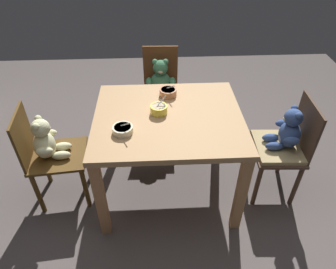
% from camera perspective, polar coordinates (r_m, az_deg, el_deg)
% --- Properties ---
extents(ground_plane, '(5.20, 5.20, 0.04)m').
position_cam_1_polar(ground_plane, '(2.69, 0.05, -10.04)').
color(ground_plane, '#534B48').
extents(dining_table, '(1.06, 0.91, 0.75)m').
position_cam_1_polar(dining_table, '(2.23, 0.06, 1.24)').
color(dining_table, '#AC8256').
rests_on(dining_table, ground_plane).
extents(teddy_chair_near_left, '(0.45, 0.42, 0.83)m').
position_cam_1_polar(teddy_chair_near_left, '(2.43, -21.57, -2.29)').
color(teddy_chair_near_left, '#553A17').
rests_on(teddy_chair_near_left, ground_plane).
extents(teddy_chair_near_right, '(0.38, 0.44, 0.85)m').
position_cam_1_polar(teddy_chair_near_right, '(2.48, 20.96, -0.98)').
color(teddy_chair_near_right, '#483325').
rests_on(teddy_chair_near_right, ground_plane).
extents(teddy_chair_far_center, '(0.37, 0.38, 0.88)m').
position_cam_1_polar(teddy_chair_far_center, '(2.97, -1.38, 9.17)').
color(teddy_chair_far_center, '#583218').
rests_on(teddy_chair_far_center, ground_plane).
extents(porridge_bowl_yellow_center, '(0.12, 0.12, 0.12)m').
position_cam_1_polar(porridge_bowl_yellow_center, '(2.18, -1.73, 4.76)').
color(porridge_bowl_yellow_center, yellow).
rests_on(porridge_bowl_yellow_center, dining_table).
extents(porridge_bowl_cream_near_left, '(0.14, 0.14, 0.11)m').
position_cam_1_polar(porridge_bowl_cream_near_left, '(2.03, -8.45, 0.95)').
color(porridge_bowl_cream_near_left, beige).
rests_on(porridge_bowl_cream_near_left, dining_table).
extents(porridge_bowl_terracotta_far_center, '(0.13, 0.13, 0.12)m').
position_cam_1_polar(porridge_bowl_terracotta_far_center, '(2.38, 0.01, 7.92)').
color(porridge_bowl_terracotta_far_center, '#B6734E').
rests_on(porridge_bowl_terracotta_far_center, dining_table).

